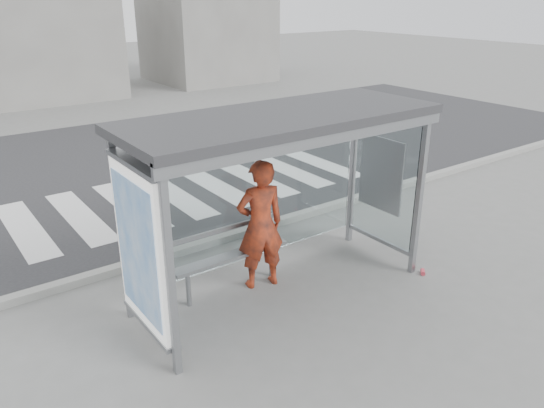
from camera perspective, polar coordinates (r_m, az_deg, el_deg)
The scene contains 10 objects.
ground at distance 7.78m, azimuth 1.00°, elevation -9.45°, with size 80.00×80.00×0.00m, color slate.
road at distance 13.56m, azimuth -17.05°, elevation 3.58°, with size 30.00×10.00×0.01m, color #262629.
curb at distance 9.20m, azimuth -6.31°, elevation -3.94°, with size 30.00×0.18×0.12m, color gray.
crosswalk at distance 11.73m, azimuth -8.30°, elevation 1.49°, with size 7.55×3.00×0.00m.
bus_shelter at distance 6.80m, azimuth -1.71°, elevation 4.21°, with size 4.25×1.65×2.62m.
building_center at distance 23.70m, azimuth -27.19°, elevation 15.90°, with size 8.00×5.00×5.00m, color slate.
building_right at distance 26.69m, azimuth -7.18°, elevation 20.60°, with size 5.00×5.00×7.00m, color slate.
person at distance 7.54m, azimuth -1.27°, elevation -2.25°, with size 0.70×0.46×1.93m, color red.
bench at distance 7.61m, azimuth -4.50°, elevation -5.52°, with size 1.81×0.32×0.93m.
soda_can at distance 8.54m, azimuth 15.92°, elevation -7.05°, with size 0.07×0.07×0.13m, color #EF4658.
Camera 1 is at (-4.00, -5.30, 4.05)m, focal length 35.00 mm.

